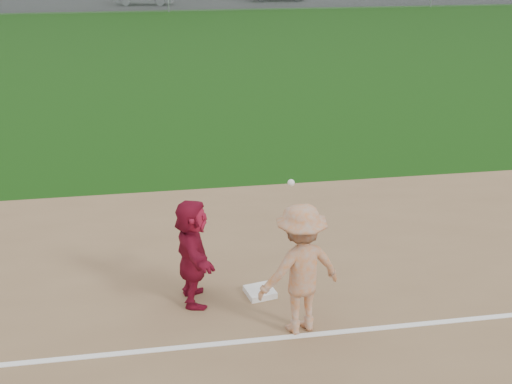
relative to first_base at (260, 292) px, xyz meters
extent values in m
plane|color=#123A0B|center=(0.12, -0.39, -0.07)|extent=(160.00, 160.00, 0.00)
cube|color=white|center=(0.12, -1.19, -0.04)|extent=(60.00, 0.10, 0.01)
cube|color=black|center=(0.12, 45.61, -0.06)|extent=(120.00, 10.00, 0.01)
cube|color=white|center=(0.00, 0.00, 0.00)|extent=(0.50, 0.50, 0.09)
imported|color=maroon|center=(-1.03, -0.01, 0.79)|extent=(0.55, 1.57, 1.67)
imported|color=#9E9EA0|center=(0.39, -0.99, 0.91)|extent=(1.38, 1.02, 1.91)
sphere|color=white|center=(0.28, -0.80, 2.12)|extent=(0.10, 0.10, 0.10)
camera|label=1|loc=(-1.48, -8.55, 5.19)|focal=45.00mm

